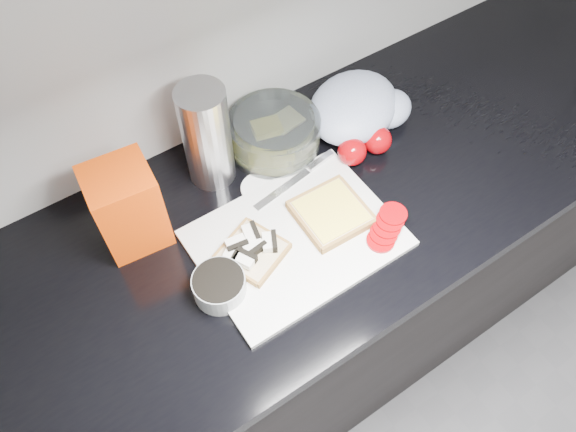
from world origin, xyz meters
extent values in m
cube|color=black|center=(0.00, 1.20, 0.43)|extent=(3.50, 0.60, 0.86)
cube|color=black|center=(0.00, 1.20, 0.88)|extent=(3.50, 0.64, 0.04)
cube|color=silver|center=(-0.09, 1.13, 0.91)|extent=(0.40, 0.30, 0.01)
cube|color=beige|center=(-0.19, 1.15, 0.92)|extent=(0.15, 0.15, 0.02)
cube|color=white|center=(-0.22, 1.16, 0.93)|extent=(0.05, 0.04, 0.02)
cube|color=black|center=(-0.22, 1.16, 0.93)|extent=(0.04, 0.03, 0.02)
cube|color=white|center=(-0.21, 1.18, 0.94)|extent=(0.04, 0.03, 0.02)
cube|color=black|center=(-0.21, 1.18, 0.94)|extent=(0.04, 0.02, 0.02)
cube|color=white|center=(-0.17, 1.18, 0.94)|extent=(0.03, 0.04, 0.02)
cube|color=black|center=(-0.17, 1.18, 0.94)|extent=(0.02, 0.04, 0.02)
cube|color=white|center=(-0.21, 1.13, 0.94)|extent=(0.04, 0.05, 0.02)
cube|color=black|center=(-0.21, 1.13, 0.94)|extent=(0.03, 0.04, 0.02)
cube|color=white|center=(-0.18, 1.15, 0.93)|extent=(0.04, 0.03, 0.02)
cube|color=black|center=(-0.18, 1.15, 0.93)|extent=(0.04, 0.01, 0.02)
cube|color=white|center=(-0.15, 1.14, 0.94)|extent=(0.04, 0.05, 0.02)
cube|color=black|center=(-0.15, 1.14, 0.94)|extent=(0.03, 0.04, 0.02)
cube|color=beige|center=(0.00, 1.14, 0.92)|extent=(0.14, 0.14, 0.02)
cube|color=#FFE34B|center=(0.00, 1.14, 0.93)|extent=(0.12, 0.12, 0.00)
cylinder|color=#920308|center=(0.04, 1.03, 0.92)|extent=(0.07, 0.07, 0.01)
cylinder|color=#920308|center=(0.06, 1.04, 0.92)|extent=(0.06, 0.06, 0.01)
cylinder|color=#920308|center=(0.07, 1.04, 0.92)|extent=(0.07, 0.07, 0.01)
cylinder|color=#920308|center=(0.08, 1.05, 0.93)|extent=(0.07, 0.07, 0.01)
cylinder|color=#920308|center=(0.10, 1.06, 0.93)|extent=(0.08, 0.08, 0.01)
cube|color=silver|center=(-0.05, 1.25, 0.91)|extent=(0.15, 0.04, 0.00)
cube|color=silver|center=(0.07, 1.27, 0.92)|extent=(0.07, 0.02, 0.01)
cylinder|color=#A4AAAA|center=(-0.28, 1.12, 0.93)|extent=(0.10, 0.10, 0.05)
cylinder|color=black|center=(-0.28, 1.12, 0.95)|extent=(0.10, 0.10, 0.01)
cylinder|color=white|center=(-0.08, 1.28, 0.90)|extent=(0.11, 0.11, 0.01)
cylinder|color=silver|center=(0.01, 1.37, 0.94)|extent=(0.21, 0.21, 0.09)
cube|color=#FFE34B|center=(-0.01, 1.37, 0.93)|extent=(0.07, 0.06, 0.05)
cube|color=#E9D58B|center=(0.05, 1.37, 0.92)|extent=(0.08, 0.07, 0.02)
cube|color=#E63503|center=(-0.35, 1.33, 1.00)|extent=(0.13, 0.13, 0.19)
cylinder|color=#A3A3A7|center=(-0.15, 1.38, 1.02)|extent=(0.10, 0.10, 0.24)
ellipsoid|color=silver|center=(0.20, 1.33, 0.95)|extent=(0.29, 0.27, 0.11)
ellipsoid|color=silver|center=(0.28, 1.29, 0.94)|extent=(0.14, 0.13, 0.07)
sphere|color=#920308|center=(0.13, 1.24, 0.93)|extent=(0.06, 0.06, 0.06)
sphere|color=#920308|center=(0.20, 1.23, 0.93)|extent=(0.06, 0.06, 0.06)
camera|label=1|loc=(-0.45, 0.64, 1.88)|focal=35.00mm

